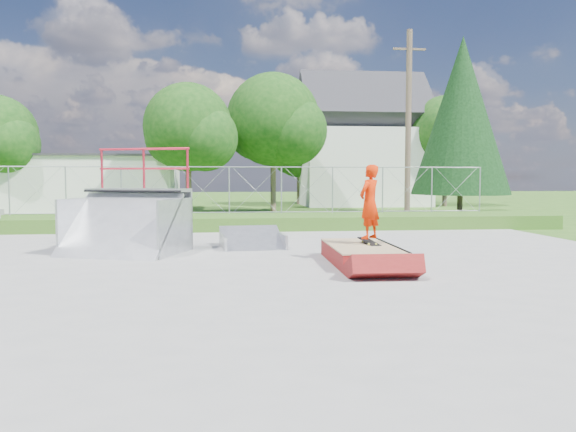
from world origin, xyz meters
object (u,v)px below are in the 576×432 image
quarter_pipe (123,201)px  skater (369,205)px  flat_bank_ramp (252,239)px  grind_box (361,255)px

quarter_pipe → skater: bearing=1.2°
flat_bank_ramp → quarter_pipe: bearing=-169.3°
quarter_pipe → flat_bank_ramp: (3.17, 0.91, -1.08)m
quarter_pipe → grind_box: bearing=-1.2°
grind_box → flat_bank_ramp: 3.72m
quarter_pipe → skater: 5.94m
grind_box → quarter_pipe: quarter_pipe is taller
grind_box → skater: skater is taller
grind_box → quarter_pipe: size_ratio=1.07×
quarter_pipe → flat_bank_ramp: 3.47m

